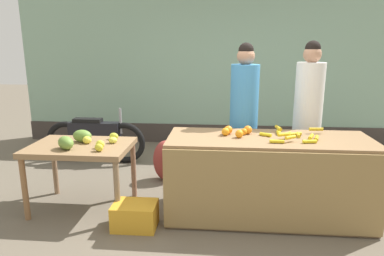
% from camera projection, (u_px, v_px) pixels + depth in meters
% --- Properties ---
extents(ground_plane, '(24.00, 24.00, 0.00)m').
position_uv_depth(ground_plane, '(216.00, 212.00, 3.83)').
color(ground_plane, '#665B4C').
extents(market_wall_back, '(7.40, 0.23, 2.86)m').
position_uv_depth(market_wall_back, '(221.00, 69.00, 6.29)').
color(market_wall_back, '#8CB299').
rests_on(market_wall_back, ground).
extents(fruit_stall_counter, '(2.12, 0.80, 0.88)m').
position_uv_depth(fruit_stall_counter, '(267.00, 178.00, 3.66)').
color(fruit_stall_counter, olive).
rests_on(fruit_stall_counter, ground).
extents(side_table_wooden, '(1.09, 0.76, 0.75)m').
position_uv_depth(side_table_wooden, '(81.00, 153.00, 3.80)').
color(side_table_wooden, olive).
rests_on(side_table_wooden, ground).
extents(banana_bunch_pile, '(0.70, 0.54, 0.07)m').
position_uv_depth(banana_bunch_pile, '(292.00, 135.00, 3.58)').
color(banana_bunch_pile, gold).
rests_on(banana_bunch_pile, fruit_stall_counter).
extents(orange_pile, '(0.33, 0.26, 0.09)m').
position_uv_depth(orange_pile, '(237.00, 131.00, 3.67)').
color(orange_pile, orange).
rests_on(orange_pile, fruit_stall_counter).
extents(mango_papaya_pile, '(0.61, 0.59, 0.14)m').
position_uv_depth(mango_papaya_pile, '(82.00, 140.00, 3.74)').
color(mango_papaya_pile, '#D2D938').
rests_on(mango_papaya_pile, side_table_wooden).
extents(vendor_woman_blue_shirt, '(0.34, 0.34, 1.85)m').
position_uv_depth(vendor_woman_blue_shirt, '(244.00, 119.00, 4.20)').
color(vendor_woman_blue_shirt, '#33333D').
rests_on(vendor_woman_blue_shirt, ground).
extents(vendor_woman_white_shirt, '(0.34, 0.34, 1.87)m').
position_uv_depth(vendor_woman_white_shirt, '(307.00, 118.00, 4.20)').
color(vendor_woman_white_shirt, '#33333D').
rests_on(vendor_woman_white_shirt, ground).
extents(parked_motorcycle, '(1.60, 0.18, 0.88)m').
position_uv_depth(parked_motorcycle, '(95.00, 137.00, 5.41)').
color(parked_motorcycle, black).
rests_on(parked_motorcycle, ground).
extents(produce_crate, '(0.44, 0.32, 0.26)m').
position_uv_depth(produce_crate, '(135.00, 215.00, 3.49)').
color(produce_crate, gold).
rests_on(produce_crate, ground).
extents(produce_sack, '(0.44, 0.41, 0.56)m').
position_uv_depth(produce_sack, '(166.00, 160.00, 4.69)').
color(produce_sack, maroon).
rests_on(produce_sack, ground).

